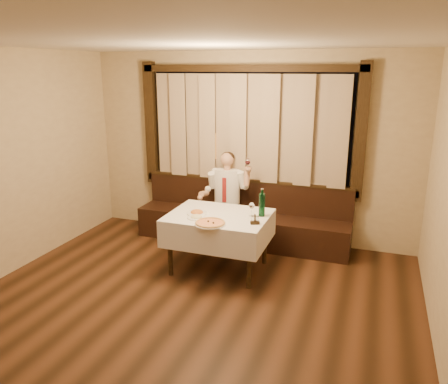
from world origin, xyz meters
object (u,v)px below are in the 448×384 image
(pasta_cream, at_px, (196,216))
(green_bottle, at_px, (262,204))
(banquette, at_px, (242,222))
(cruet_caddy, at_px, (255,221))
(pizza, at_px, (210,223))
(seated_man, at_px, (226,191))
(pasta_red, at_px, (197,211))
(dining_table, at_px, (219,222))

(pasta_cream, distance_m, green_bottle, 0.83)
(banquette, height_order, pasta_cream, banquette)
(cruet_caddy, bearing_deg, pizza, 177.14)
(banquette, height_order, seated_man, seated_man)
(pizza, xyz_separation_m, pasta_cream, (-0.25, 0.16, 0.02))
(pasta_red, relative_size, seated_man, 0.19)
(dining_table, xyz_separation_m, green_bottle, (0.53, 0.13, 0.26))
(green_bottle, bearing_deg, dining_table, -166.63)
(dining_table, distance_m, green_bottle, 0.60)
(pizza, height_order, pasta_cream, pasta_cream)
(pasta_red, bearing_deg, pasta_cream, -68.99)
(dining_table, distance_m, pizza, 0.40)
(pizza, relative_size, cruet_caddy, 3.14)
(green_bottle, bearing_deg, pasta_cream, -154.73)
(dining_table, height_order, seated_man, seated_man)
(pizza, height_order, seated_man, seated_man)
(pizza, xyz_separation_m, cruet_caddy, (0.50, 0.19, 0.02))
(dining_table, xyz_separation_m, seated_man, (-0.23, 0.93, 0.15))
(dining_table, xyz_separation_m, pasta_cream, (-0.21, -0.22, 0.14))
(banquette, relative_size, pasta_red, 12.10)
(pizza, height_order, pasta_red, pasta_red)
(banquette, xyz_separation_m, pasta_cream, (-0.21, -1.25, 0.48))
(cruet_caddy, bearing_deg, dining_table, 136.52)
(banquette, bearing_deg, dining_table, -90.00)
(dining_table, relative_size, green_bottle, 3.54)
(banquette, relative_size, green_bottle, 8.92)
(pasta_red, xyz_separation_m, pasta_cream, (0.06, -0.16, -0.00))
(seated_man, bearing_deg, pasta_red, -92.44)
(pizza, distance_m, pasta_red, 0.44)
(pizza, distance_m, cruet_caddy, 0.53)
(pasta_red, height_order, pasta_cream, pasta_red)
(pizza, distance_m, green_bottle, 0.72)
(pizza, relative_size, pasta_red, 1.43)
(pasta_cream, relative_size, cruet_caddy, 1.92)
(seated_man, bearing_deg, pasta_cream, -89.07)
(seated_man, bearing_deg, green_bottle, -46.71)
(banquette, height_order, pasta_red, banquette)
(pasta_cream, height_order, green_bottle, green_bottle)
(dining_table, relative_size, pasta_cream, 5.49)
(pasta_red, xyz_separation_m, seated_man, (0.04, 1.00, 0.01))
(pasta_cream, height_order, seated_man, seated_man)
(pasta_red, xyz_separation_m, cruet_caddy, (0.80, -0.12, 0.00))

